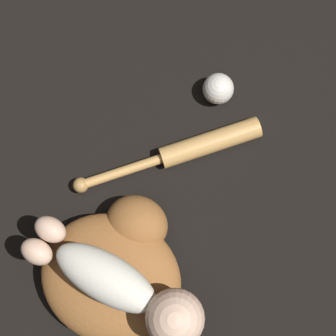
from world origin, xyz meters
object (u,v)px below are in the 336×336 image
object	(u,v)px
baseball_bat	(190,149)
baby_figure	(128,291)
baseball	(218,89)
baseball_glove	(115,268)

from	to	relation	value
baseball_bat	baby_figure	bearing A→B (deg)	-95.88
baseball_bat	baseball	size ratio (longest dim) A/B	5.25
baby_figure	baseball	bearing A→B (deg)	83.32
baby_figure	baseball	distance (m)	0.49
baseball_glove	baseball	distance (m)	0.45
baseball	baby_figure	bearing A→B (deg)	-96.68
baseball_bat	baseball	xyz separation A→B (m)	(0.02, 0.15, 0.01)
baby_figure	baseball_bat	world-z (taller)	baby_figure
baseball_glove	baseball	xyz separation A→B (m)	(0.10, 0.44, -0.02)
baseball_glove	baseball_bat	xyz separation A→B (m)	(0.08, 0.29, -0.03)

